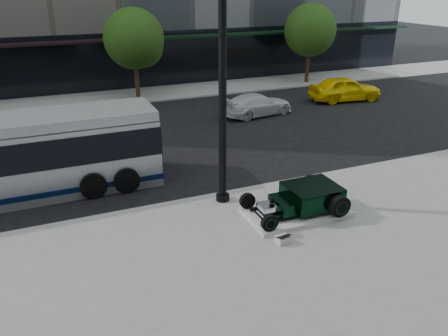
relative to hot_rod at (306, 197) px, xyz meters
name	(u,v)px	position (x,y,z in m)	size (l,w,h in m)	color
ground	(185,177)	(-2.78, 4.54, -0.70)	(120.00, 120.00, 0.00)	black
sidewalk_far	(121,97)	(-2.78, 18.54, -0.64)	(70.00, 4.00, 0.12)	gray
street_trees	(136,41)	(-1.63, 17.61, 3.07)	(29.80, 3.80, 5.70)	black
display_plinth	(296,212)	(-0.33, 0.00, -0.50)	(3.40, 1.80, 0.15)	silver
hot_rod	(306,197)	(0.00, 0.00, 0.00)	(3.22, 2.00, 0.81)	black
info_plaque	(283,239)	(-1.62, -1.33, -0.45)	(0.43, 0.35, 0.31)	silver
lamppost	(223,87)	(-2.21, 1.90, 3.46)	(0.48, 0.48, 8.73)	black
white_sedan	(257,105)	(3.89, 11.31, -0.07)	(1.76, 4.34, 1.26)	white
yellow_taxi	(345,89)	(10.67, 12.11, 0.10)	(1.87, 4.66, 1.59)	yellow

